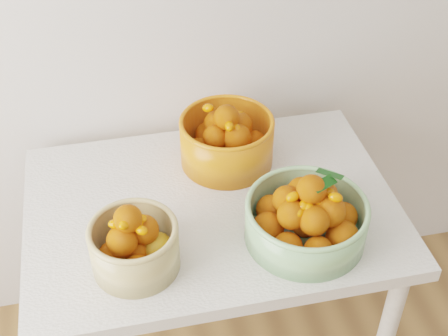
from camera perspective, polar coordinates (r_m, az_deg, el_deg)
The scene contains 4 objects.
table at distance 1.76m, azimuth -1.10°, elevation -5.56°, with size 1.00×0.70×0.75m.
bowl_cream at distance 1.51m, azimuth -8.20°, elevation -6.94°, with size 0.29×0.29×0.19m.
bowl_green at distance 1.57m, azimuth 7.57°, elevation -4.53°, with size 0.35×0.35×0.20m.
bowl_orange at distance 1.79m, azimuth 0.27°, elevation 2.64°, with size 0.32×0.32×0.19m.
Camera 1 is at (-0.42, 0.39, 1.91)m, focal length 50.00 mm.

